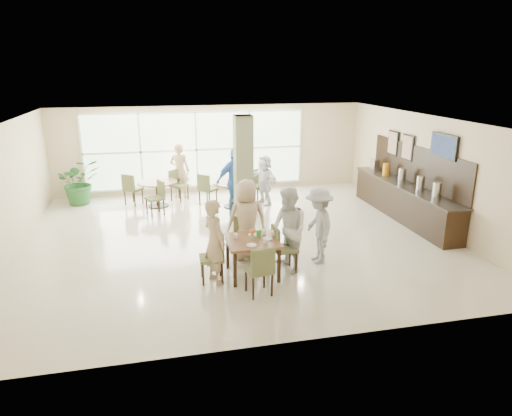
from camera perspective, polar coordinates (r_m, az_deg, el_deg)
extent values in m
plane|color=beige|center=(11.07, -2.37, -3.72)|extent=(10.00, 10.00, 0.00)
plane|color=white|center=(10.41, -2.56, 10.84)|extent=(10.00, 10.00, 0.00)
plane|color=beige|center=(15.01, -5.55, 7.34)|extent=(10.00, 0.00, 10.00)
plane|color=beige|center=(6.49, 4.67, -6.00)|extent=(10.00, 0.00, 10.00)
plane|color=beige|center=(10.97, -29.12, 1.55)|extent=(0.00, 9.00, 9.00)
plane|color=beige|center=(12.51, 20.76, 4.32)|extent=(0.00, 9.00, 9.00)
plane|color=silver|center=(14.93, -7.45, 7.22)|extent=(7.00, 0.00, 7.00)
cube|color=#696E4C|center=(11.87, -1.59, 4.79)|extent=(0.45, 0.45, 2.80)
cube|color=brown|center=(8.87, -0.46, -4.13)|extent=(1.01, 1.01, 0.05)
cube|color=black|center=(8.55, -2.65, -7.70)|extent=(0.06, 0.06, 0.70)
cube|color=black|center=(8.73, 2.89, -7.19)|extent=(0.06, 0.06, 0.70)
cube|color=black|center=(9.32, -3.57, -5.55)|extent=(0.06, 0.06, 0.70)
cube|color=black|center=(9.48, 1.52, -5.13)|extent=(0.06, 0.06, 0.70)
cylinder|color=brown|center=(13.67, -12.28, 3.18)|extent=(1.16, 1.16, 0.04)
cylinder|color=black|center=(13.77, -12.18, 1.67)|extent=(0.10, 0.10, 0.71)
cylinder|color=black|center=(13.86, -12.10, 0.31)|extent=(0.60, 0.60, 0.03)
cylinder|color=brown|center=(13.32, -2.81, 3.19)|extent=(1.20, 1.20, 0.04)
cylinder|color=black|center=(13.42, -2.79, 1.64)|extent=(0.10, 0.10, 0.71)
cylinder|color=black|center=(13.51, -2.76, 0.25)|extent=(0.60, 0.60, 0.03)
cylinder|color=white|center=(9.09, 1.00, -3.07)|extent=(0.08, 0.08, 0.10)
cylinder|color=white|center=(8.89, -2.56, -3.56)|extent=(0.08, 0.08, 0.10)
cylinder|color=white|center=(8.64, 1.21, -4.17)|extent=(0.08, 0.08, 0.10)
cylinder|color=white|center=(8.57, -0.56, -4.66)|extent=(0.20, 0.20, 0.01)
cylinder|color=white|center=(9.10, -0.36, -3.34)|extent=(0.20, 0.20, 0.01)
cylinder|color=white|center=(8.89, 1.43, -3.85)|extent=(0.20, 0.20, 0.01)
cylinder|color=#99B27F|center=(8.83, -0.46, -3.62)|extent=(0.07, 0.07, 0.12)
sphere|color=orange|center=(8.80, -0.27, -2.93)|extent=(0.07, 0.07, 0.07)
sphere|color=orange|center=(8.82, -0.59, -2.90)|extent=(0.07, 0.07, 0.07)
sphere|color=orange|center=(8.77, -0.52, -3.01)|extent=(0.07, 0.07, 0.07)
cube|color=green|center=(8.95, 0.34, -3.23)|extent=(0.10, 0.06, 0.15)
cube|color=black|center=(12.98, 17.95, 0.70)|extent=(0.60, 4.60, 0.90)
cube|color=black|center=(12.86, 18.14, 2.71)|extent=(0.64, 4.70, 0.04)
cube|color=black|center=(12.90, 19.48, 5.04)|extent=(0.04, 4.60, 1.00)
cylinder|color=silver|center=(11.67, 21.67, 2.03)|extent=(0.20, 0.20, 0.40)
cylinder|color=silver|center=(12.23, 19.87, 2.89)|extent=(0.20, 0.20, 0.40)
cylinder|color=silver|center=(12.98, 17.79, 3.87)|extent=(0.20, 0.20, 0.40)
cylinder|color=orange|center=(13.75, 15.93, 4.66)|extent=(0.18, 0.18, 0.36)
cube|color=silver|center=(14.35, 14.62, 5.27)|extent=(0.18, 0.30, 0.36)
cube|color=black|center=(11.86, 22.46, 7.18)|extent=(0.06, 1.00, 0.58)
cube|color=#7F99CC|center=(11.85, 22.36, 7.18)|extent=(0.01, 0.92, 0.50)
cube|color=black|center=(13.24, 18.45, 7.20)|extent=(0.04, 0.55, 0.70)
cube|color=brown|center=(13.22, 18.35, 7.20)|extent=(0.01, 0.47, 0.62)
cube|color=black|center=(13.92, 16.78, 7.80)|extent=(0.04, 0.55, 0.70)
cube|color=brown|center=(13.91, 16.69, 7.80)|extent=(0.01, 0.47, 0.62)
imported|color=#255C27|center=(14.60, -21.22, 3.09)|extent=(1.56, 1.56, 1.36)
imported|color=tan|center=(8.62, -5.18, -4.18)|extent=(0.58, 0.70, 1.64)
imported|color=tan|center=(9.61, -1.16, -1.49)|extent=(0.86, 0.48, 1.74)
imported|color=white|center=(9.05, 4.07, -2.78)|extent=(0.84, 0.97, 1.73)
imported|color=#A3A2A5|center=(9.55, 7.81, -2.16)|extent=(0.63, 1.06, 1.62)
imported|color=#4482CC|center=(12.44, -2.62, 3.26)|extent=(1.25, 0.92, 1.91)
imported|color=white|center=(13.59, 1.03, 3.55)|extent=(1.10, 1.50, 1.48)
imported|color=tan|center=(14.45, -9.52, 4.62)|extent=(0.74, 0.61, 1.72)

